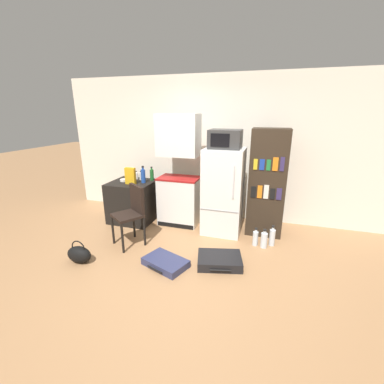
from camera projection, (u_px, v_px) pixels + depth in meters
name	position (u px, v px, depth m)	size (l,w,h in m)	color
ground_plane	(175.00, 265.00, 3.54)	(24.00, 24.00, 0.00)	#A3754C
wall_back	(220.00, 149.00, 4.90)	(6.40, 0.10, 2.68)	silver
side_table	(133.00, 201.00, 4.92)	(0.79, 0.73, 0.76)	black
kitchen_hutch	(179.00, 175.00, 4.62)	(0.73, 0.48, 1.99)	silver
refrigerator	(223.00, 191.00, 4.37)	(0.65, 0.67, 1.45)	silver
microwave	(225.00, 139.00, 4.10)	(0.51, 0.43, 0.30)	#333333
bookshelf	(267.00, 183.00, 4.23)	(0.59, 0.41, 1.78)	#2D2319
bottle_green_tall	(152.00, 175.00, 4.90)	(0.07, 0.07, 0.26)	#1E6028
bottle_milk_white	(136.00, 176.00, 5.00)	(0.08, 0.08, 0.16)	white
bottle_ketchup_red	(130.00, 177.00, 4.88)	(0.07, 0.07, 0.15)	#AD1914
bottle_blue_soda	(143.00, 176.00, 4.72)	(0.08, 0.08, 0.31)	#1E47A3
bottle_clear_short	(141.00, 176.00, 4.94)	(0.07, 0.07, 0.17)	silver
bowl	(124.00, 180.00, 4.84)	(0.14, 0.14, 0.04)	silver
cereal_box	(130.00, 176.00, 4.62)	(0.19, 0.07, 0.30)	gold
chair	(132.00, 210.00, 3.98)	(0.56, 0.56, 0.95)	black
suitcase_large_flat	(220.00, 260.00, 3.54)	(0.68, 0.56, 0.13)	black
suitcase_small_flat	(165.00, 262.00, 3.51)	(0.68, 0.56, 0.10)	navy
handbag	(79.00, 254.00, 3.57)	(0.36, 0.20, 0.33)	black
water_bottle_front	(264.00, 240.00, 3.97)	(0.10, 0.10, 0.31)	silver
water_bottle_middle	(272.00, 237.00, 4.03)	(0.09, 0.09, 0.34)	silver
water_bottle_back	(255.00, 238.00, 4.04)	(0.08, 0.08, 0.29)	silver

